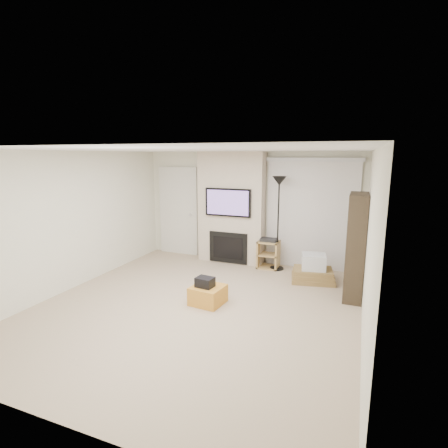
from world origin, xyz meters
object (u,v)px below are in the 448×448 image
at_px(bookshelf, 356,247).
at_px(box_stack, 313,271).
at_px(floor_lamp, 279,197).
at_px(av_stand, 268,252).
at_px(ottoman, 208,295).

bearing_deg(bookshelf, box_stack, 144.91).
relative_size(floor_lamp, av_stand, 3.02).
bearing_deg(box_stack, av_stand, 154.90).
distance_m(av_stand, bookshelf, 2.10).
xyz_separation_m(floor_lamp, box_stack, (0.82, -0.46, -1.36)).
relative_size(ottoman, av_stand, 0.76).
height_order(ottoman, bookshelf, bookshelf).
bearing_deg(bookshelf, ottoman, -151.91).
xyz_separation_m(ottoman, box_stack, (1.48, 1.71, 0.06)).
distance_m(ottoman, av_stand, 2.24).
height_order(ottoman, av_stand, av_stand).
distance_m(floor_lamp, av_stand, 1.24).
height_order(floor_lamp, bookshelf, floor_lamp).
relative_size(floor_lamp, box_stack, 2.19).
distance_m(floor_lamp, box_stack, 1.66).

